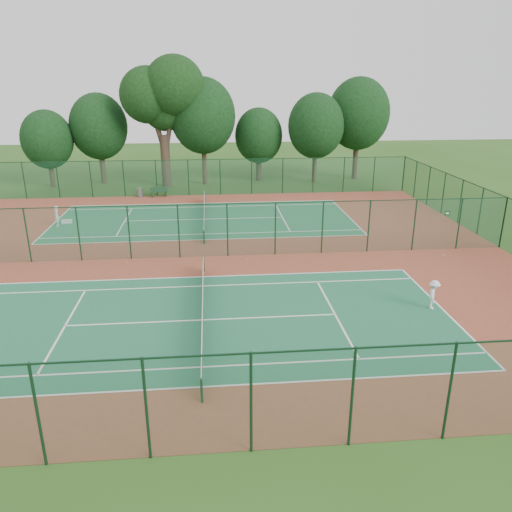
# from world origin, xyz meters

# --- Properties ---
(ground) EXTENTS (120.00, 120.00, 0.00)m
(ground) POSITION_xyz_m (0.00, 0.00, 0.00)
(ground) COLOR #2C551A
(ground) RESTS_ON ground
(red_pad) EXTENTS (40.00, 36.00, 0.01)m
(red_pad) POSITION_xyz_m (0.00, 0.00, 0.01)
(red_pad) COLOR brown
(red_pad) RESTS_ON ground
(court_near) EXTENTS (23.77, 10.97, 0.01)m
(court_near) POSITION_xyz_m (0.00, -9.00, 0.01)
(court_near) COLOR #206745
(court_near) RESTS_ON red_pad
(court_far) EXTENTS (23.77, 10.97, 0.01)m
(court_far) POSITION_xyz_m (0.00, 9.00, 0.01)
(court_far) COLOR #226B3F
(court_far) RESTS_ON red_pad
(fence_north) EXTENTS (40.00, 0.09, 3.50)m
(fence_north) POSITION_xyz_m (0.00, 18.00, 1.76)
(fence_north) COLOR #1B5337
(fence_north) RESTS_ON ground
(fence_south) EXTENTS (40.00, 0.09, 3.50)m
(fence_south) POSITION_xyz_m (0.00, -18.00, 1.76)
(fence_south) COLOR #194D2D
(fence_south) RESTS_ON ground
(fence_east) EXTENTS (0.09, 36.00, 3.50)m
(fence_east) POSITION_xyz_m (20.00, 0.00, 1.76)
(fence_east) COLOR #194D2C
(fence_east) RESTS_ON ground
(fence_divider) EXTENTS (40.00, 0.09, 3.50)m
(fence_divider) POSITION_xyz_m (0.00, 0.00, 1.76)
(fence_divider) COLOR #1B5234
(fence_divider) RESTS_ON ground
(tennis_net_near) EXTENTS (0.10, 12.90, 0.97)m
(tennis_net_near) POSITION_xyz_m (0.00, -9.00, 0.54)
(tennis_net_near) COLOR #12331F
(tennis_net_near) RESTS_ON ground
(tennis_net_far) EXTENTS (0.10, 12.90, 0.97)m
(tennis_net_far) POSITION_xyz_m (0.00, 9.00, 0.54)
(tennis_net_far) COLOR #14371D
(tennis_net_far) RESTS_ON ground
(player_near) EXTENTS (0.91, 1.11, 1.50)m
(player_near) POSITION_xyz_m (11.38, -8.80, 0.77)
(player_near) COLOR white
(player_near) RESTS_ON court_near
(player_far) EXTENTS (0.46, 0.62, 1.56)m
(player_far) POSITION_xyz_m (-11.38, 8.17, 0.80)
(player_far) COLOR white
(player_far) RESTS_ON court_far
(trash_bin) EXTENTS (0.52, 0.52, 0.87)m
(trash_bin) POSITION_xyz_m (-6.23, 17.57, 0.45)
(trash_bin) COLOR slate
(trash_bin) RESTS_ON red_pad
(bench) EXTENTS (1.69, 0.84, 1.00)m
(bench) POSITION_xyz_m (-4.41, 17.52, 0.53)
(bench) COLOR #13381F
(bench) RESTS_ON red_pad
(kit_bag) EXTENTS (0.81, 0.40, 0.29)m
(kit_bag) POSITION_xyz_m (-10.87, 8.82, 0.16)
(kit_bag) COLOR silver
(kit_bag) RESTS_ON red_pad
(stray_ball_a) EXTENTS (0.07, 0.07, 0.07)m
(stray_ball_a) POSITION_xyz_m (4.01, -0.41, 0.05)
(stray_ball_a) COLOR #ABC92E
(stray_ball_a) RESTS_ON red_pad
(stray_ball_b) EXTENTS (0.07, 0.07, 0.07)m
(stray_ball_b) POSITION_xyz_m (2.71, -0.81, 0.05)
(stray_ball_b) COLOR #C4EA36
(stray_ball_b) RESTS_ON red_pad
(stray_ball_c) EXTENTS (0.08, 0.08, 0.08)m
(stray_ball_c) POSITION_xyz_m (-4.83, -0.70, 0.05)
(stray_ball_c) COLOR #DAED37
(stray_ball_c) RESTS_ON red_pad
(big_tree) EXTENTS (8.54, 6.25, 13.12)m
(big_tree) POSITION_xyz_m (-3.92, 22.71, 9.29)
(big_tree) COLOR #3B2920
(big_tree) RESTS_ON ground
(evergreen_row) EXTENTS (39.00, 5.00, 12.00)m
(evergreen_row) POSITION_xyz_m (0.50, 24.25, 0.00)
(evergreen_row) COLOR black
(evergreen_row) RESTS_ON ground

